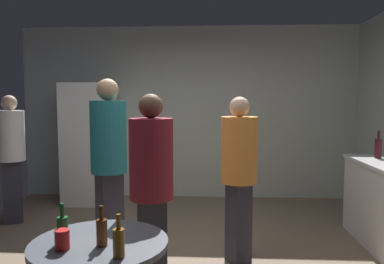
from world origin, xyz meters
The scene contains 12 objects.
wall_back centered at (0.00, 2.63, 1.35)m, with size 5.32×0.06×2.70m, color beige.
refrigerator centered at (-1.48, 2.20, 0.90)m, with size 0.70×0.68×1.80m.
wine_bottle_on_counter centered at (2.24, 0.97, 1.02)m, with size 0.08×0.08×0.31m.
foreground_table centered at (-0.27, -1.25, 0.63)m, with size 0.80×0.80×0.73m.
beer_bottle_amber centered at (-0.11, -1.46, 0.82)m, with size 0.06×0.06×0.23m.
beer_bottle_brown centered at (-0.24, -1.31, 0.82)m, with size 0.06×0.06×0.23m.
beer_bottle_green centered at (-0.48, -1.28, 0.82)m, with size 0.06×0.06×0.23m.
plastic_cup_red centered at (-0.44, -1.38, 0.79)m, with size 0.08×0.08×0.11m, color red.
person_in_white_shirt centered at (-2.14, 1.19, 0.94)m, with size 0.46×0.46×1.61m.
person_in_teal_shirt centered at (-0.61, 0.15, 1.03)m, with size 0.48×0.48×1.75m.
person_in_maroon_shirt centered at (-0.09, -0.49, 0.93)m, with size 0.42×0.42×1.60m.
person_in_orange_shirt centered at (0.63, 0.16, 0.92)m, with size 0.46×0.46×1.58m.
Camera 1 is at (0.38, -3.34, 1.56)m, focal length 35.18 mm.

